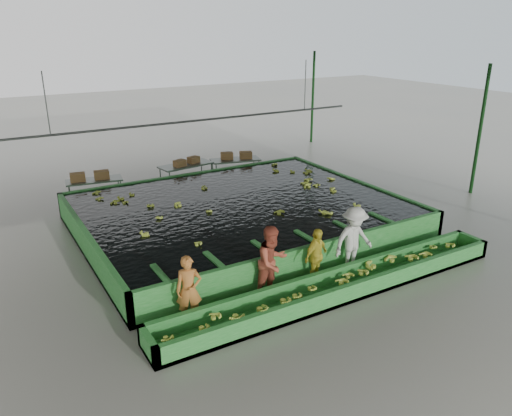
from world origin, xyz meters
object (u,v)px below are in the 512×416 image
worker_b (272,262)px  packing_table_mid (186,176)px  worker_a (189,290)px  worker_d (354,240)px  packing_table_right (236,170)px  worker_c (316,256)px  box_stack_left (90,180)px  box_stack_mid (187,164)px  box_stack_right (236,159)px  packing_table_left (95,191)px  sorting_trough (340,285)px  flotation_tank (241,215)px

worker_b → packing_table_mid: 9.36m
worker_a → worker_d: (4.76, 0.00, 0.13)m
packing_table_mid → packing_table_right: size_ratio=1.06×
worker_c → worker_d: worker_d is taller
worker_c → worker_d: bearing=-18.4°
packing_table_right → box_stack_left: box_stack_left is taller
worker_c → box_stack_mid: worker_c is taller
worker_b → box_stack_left: 9.49m
worker_d → box_stack_left: (-4.73, 9.24, -0.01)m
box_stack_right → packing_table_left: bearing=179.2°
worker_c → packing_table_mid: (0.33, 9.20, -0.26)m
worker_d → packing_table_mid: worker_d is taller
packing_table_mid → box_stack_left: 3.85m
sorting_trough → packing_table_left: bearing=109.4°
worker_a → box_stack_mid: 9.93m
packing_table_right → box_stack_left: (-6.05, 0.16, 0.45)m
worker_a → box_stack_left: worker_a is taller
worker_d → box_stack_left: bearing=118.1°
packing_table_mid → worker_b: bearing=-100.2°
packing_table_left → packing_table_mid: size_ratio=0.92×
worker_c → worker_b: bearing=161.6°
packing_table_right → box_stack_right: 0.48m
worker_d → box_stack_mid: (-0.89, 9.14, 0.07)m
worker_a → packing_table_left: 9.21m
packing_table_left → box_stack_mid: size_ratio=1.70×
worker_d → box_stack_right: size_ratio=1.41×
flotation_tank → worker_d: size_ratio=5.36×
worker_d → worker_b: bearing=-179.0°
packing_table_right → packing_table_left: bearing=178.8°
packing_table_right → flotation_tank: bearing=-116.6°
box_stack_mid → packing_table_left: bearing=179.0°
packing_table_mid → box_stack_right: (2.29, -0.08, 0.45)m
flotation_tank → packing_table_right: 5.35m
flotation_tank → worker_c: 4.31m
flotation_tank → box_stack_mid: box_stack_mid is taller
flotation_tank → box_stack_left: 6.16m
worker_b → worker_d: worker_d is taller
packing_table_right → packing_table_mid: bearing=176.8°
packing_table_mid → box_stack_left: (-3.82, 0.03, 0.42)m
worker_c → packing_table_right: 9.44m
worker_b → worker_d: size_ratio=0.99×
worker_c → packing_table_mid: worker_c is taller
packing_table_right → box_stack_mid: 2.27m
worker_c → packing_table_mid: 9.21m
worker_d → packing_table_left: bearing=117.5°
packing_table_left → packing_table_right: packing_table_right is taller
sorting_trough → box_stack_right: (2.46, 9.92, 0.69)m
box_stack_left → worker_a: bearing=-90.2°
flotation_tank → box_stack_left: box_stack_left is taller
sorting_trough → worker_b: 1.82m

